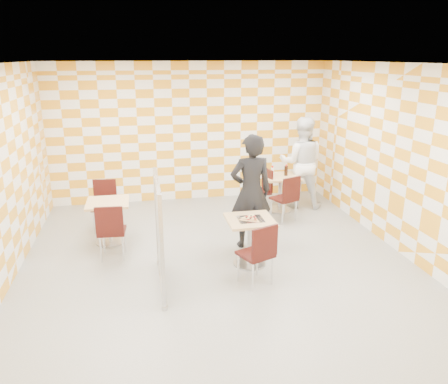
% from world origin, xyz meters
% --- Properties ---
extents(room_shell, '(7.00, 7.00, 7.00)m').
position_xyz_m(room_shell, '(0.00, 0.54, 1.50)').
color(room_shell, gray).
rests_on(room_shell, ground).
extents(main_table, '(0.70, 0.70, 0.75)m').
position_xyz_m(main_table, '(0.47, 0.05, 0.51)').
color(main_table, tan).
rests_on(main_table, ground).
extents(second_table, '(0.70, 0.70, 0.75)m').
position_xyz_m(second_table, '(1.70, 2.32, 0.51)').
color(second_table, tan).
rests_on(second_table, ground).
extents(empty_table, '(0.70, 0.70, 0.75)m').
position_xyz_m(empty_table, '(-1.69, 1.31, 0.51)').
color(empty_table, tan).
rests_on(empty_table, ground).
extents(chair_main_front, '(0.55, 0.56, 0.92)m').
position_xyz_m(chair_main_front, '(0.44, -0.63, 0.54)').
color(chair_main_front, '#330D0A').
rests_on(chair_main_front, ground).
extents(chair_second_front, '(0.55, 0.56, 0.92)m').
position_xyz_m(chair_second_front, '(1.62, 1.66, 0.54)').
color(chair_second_front, '#330D0A').
rests_on(chair_second_front, ground).
extents(chair_second_side, '(0.50, 0.49, 0.92)m').
position_xyz_m(chair_second_side, '(1.30, 2.26, 0.54)').
color(chair_second_side, '#330D0A').
rests_on(chair_second_side, ground).
extents(chair_empty_near, '(0.45, 0.46, 0.92)m').
position_xyz_m(chair_empty_near, '(-1.61, 0.61, 0.54)').
color(chair_empty_near, '#330D0A').
rests_on(chair_empty_near, ground).
extents(chair_empty_far, '(0.46, 0.47, 0.92)m').
position_xyz_m(chair_empty_far, '(-1.79, 2.00, 0.54)').
color(chair_empty_far, '#330D0A').
rests_on(chair_empty_far, ground).
extents(partition, '(0.08, 1.38, 1.55)m').
position_xyz_m(partition, '(-0.91, -0.34, 0.79)').
color(partition, white).
rests_on(partition, ground).
extents(man_dark, '(0.72, 0.48, 1.92)m').
position_xyz_m(man_dark, '(0.66, 0.73, 0.96)').
color(man_dark, black).
rests_on(man_dark, ground).
extents(man_white, '(1.12, 0.99, 1.92)m').
position_xyz_m(man_white, '(2.21, 2.52, 0.96)').
color(man_white, white).
rests_on(man_white, ground).
extents(pizza_on_foil, '(0.40, 0.40, 0.04)m').
position_xyz_m(pizza_on_foil, '(0.47, 0.03, 0.77)').
color(pizza_on_foil, silver).
rests_on(pizza_on_foil, main_table).
extents(sport_bottle, '(0.06, 0.06, 0.20)m').
position_xyz_m(sport_bottle, '(1.55, 2.41, 0.84)').
color(sport_bottle, white).
rests_on(sport_bottle, second_table).
extents(soda_bottle, '(0.07, 0.07, 0.23)m').
position_xyz_m(soda_bottle, '(1.81, 2.33, 0.85)').
color(soda_bottle, black).
rests_on(soda_bottle, second_table).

